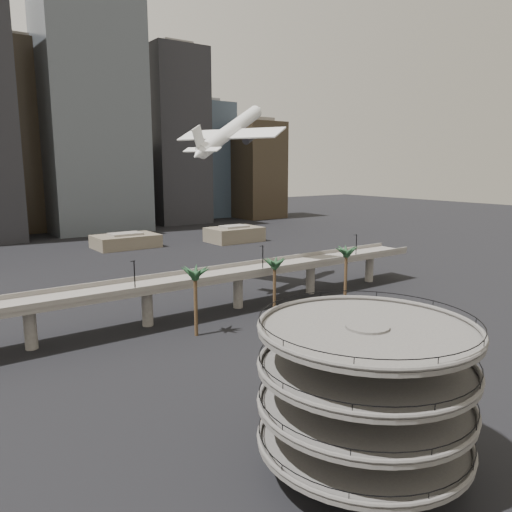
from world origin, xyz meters
TOP-DOWN VIEW (x-y plane):
  - ground at (0.00, 0.00)m, footprint 700.00×700.00m
  - parking_ramp at (-13.00, -4.00)m, footprint 22.20×22.20m
  - overpass at (0.00, 55.00)m, footprint 130.00×9.30m
  - palm_trees at (14.02, 44.65)m, footprint 42.40×10.40m
  - low_buildings at (6.89, 142.30)m, footprint 135.00×27.50m
  - skyline at (15.11, 217.08)m, footprint 269.00×86.00m
  - airborne_jet at (18.31, 68.73)m, footprint 29.70×28.22m
  - car_a at (-11.62, 12.61)m, footprint 4.98×2.52m
  - car_b at (13.26, 21.43)m, footprint 4.77×2.90m
  - car_c at (24.71, 12.28)m, footprint 6.11×3.34m

SIDE VIEW (x-z plane):
  - ground at x=0.00m, z-range 0.00..0.00m
  - car_b at x=13.26m, z-range 0.00..1.48m
  - car_a at x=-11.62m, z-range 0.00..1.63m
  - car_c at x=24.71m, z-range 0.00..1.68m
  - low_buildings at x=6.89m, z-range -0.54..6.26m
  - overpass at x=0.00m, z-range -0.01..14.69m
  - parking_ramp at x=-13.00m, z-range 1.16..18.51m
  - palm_trees at x=14.02m, z-range 4.43..18.43m
  - airborne_jet at x=18.31m, z-range 31.96..48.21m
  - skyline at x=15.11m, z-range -16.12..103.83m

